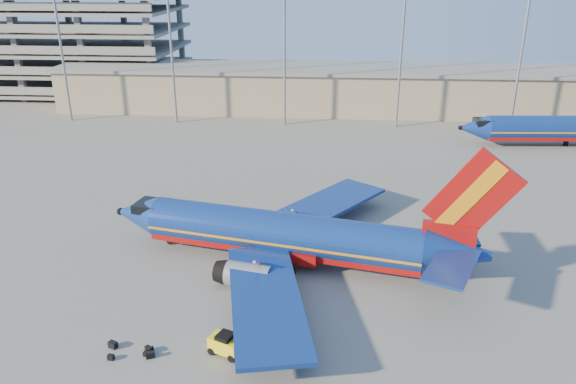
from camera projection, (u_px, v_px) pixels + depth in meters
The scene contains 8 objects.
ground at pixel (296, 238), 59.07m from camera, with size 220.00×220.00×0.00m, color slate.
terminal_building at pixel (366, 89), 110.43m from camera, with size 122.00×16.00×8.50m.
parking_garage at pixel (45, 37), 127.63m from camera, with size 62.00×32.00×21.40m.
light_mast_row at pixel (343, 25), 94.76m from camera, with size 101.60×1.60×28.65m.
aircraft_main at pixel (292, 236), 53.31m from camera, with size 38.20×36.35×13.10m.
aircraft_second at pixel (575, 128), 88.76m from camera, with size 37.61×14.62×12.73m.
baggage_tug at pixel (225, 344), 41.14m from camera, with size 2.71×2.24×1.68m.
luggage_pile at pixel (135, 351), 41.38m from camera, with size 3.91×1.90×0.50m.
Camera 1 is at (3.17, -52.92, 26.52)m, focal length 35.00 mm.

